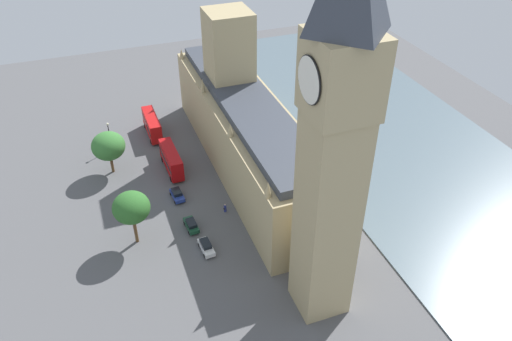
# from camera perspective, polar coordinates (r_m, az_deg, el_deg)

# --- Properties ---
(ground_plane) EXTENTS (145.57, 145.57, 0.00)m
(ground_plane) POSITION_cam_1_polar(r_m,az_deg,el_deg) (104.58, -1.93, 0.22)
(ground_plane) COLOR #565659
(river_thames) EXTENTS (43.27, 131.02, 0.25)m
(river_thames) POSITION_cam_1_polar(r_m,az_deg,el_deg) (118.85, 14.85, 3.77)
(river_thames) COLOR slate
(river_thames) RESTS_ON ground
(parliament_building) EXTENTS (13.64, 59.74, 29.18)m
(parliament_building) POSITION_cam_1_polar(r_m,az_deg,el_deg) (101.67, -1.26, 4.93)
(parliament_building) COLOR tan
(parliament_building) RESTS_ON ground
(clock_tower) EXTENTS (7.82, 7.82, 55.89)m
(clock_tower) POSITION_cam_1_polar(r_m,az_deg,el_deg) (60.52, 8.86, 3.62)
(clock_tower) COLOR tan
(clock_tower) RESTS_ON ground
(double_decker_bus_far_end) EXTENTS (2.71, 10.52, 4.75)m
(double_decker_bus_far_end) POSITION_cam_1_polar(r_m,az_deg,el_deg) (116.65, -11.59, 5.07)
(double_decker_bus_far_end) COLOR red
(double_decker_bus_far_end) RESTS_ON ground
(double_decker_bus_corner) EXTENTS (2.89, 10.57, 4.75)m
(double_decker_bus_corner) POSITION_cam_1_polar(r_m,az_deg,el_deg) (104.01, -9.49, 1.23)
(double_decker_bus_corner) COLOR #B20C0F
(double_decker_bus_corner) RESTS_ON ground
(car_blue_midblock) EXTENTS (2.22, 4.35, 1.74)m
(car_blue_midblock) POSITION_cam_1_polar(r_m,az_deg,el_deg) (97.37, -8.85, -2.67)
(car_blue_midblock) COLOR navy
(car_blue_midblock) RESTS_ON ground
(car_dark_green_kerbside) EXTENTS (2.04, 4.35, 1.74)m
(car_dark_green_kerbside) POSITION_cam_1_polar(r_m,az_deg,el_deg) (90.36, -7.29, -6.06)
(car_dark_green_kerbside) COLOR #19472D
(car_dark_green_kerbside) RESTS_ON ground
(car_white_trailing) EXTENTS (2.05, 4.53, 1.74)m
(car_white_trailing) POSITION_cam_1_polar(r_m,az_deg,el_deg) (86.08, -5.62, -8.49)
(car_white_trailing) COLOR silver
(car_white_trailing) RESTS_ON ground
(pedestrian_leading) EXTENTS (0.71, 0.68, 1.70)m
(pedestrian_leading) POSITION_cam_1_polar(r_m,az_deg,el_deg) (93.43, -3.48, -4.25)
(pedestrian_leading) COLOR navy
(pedestrian_leading) RESTS_ON ground
(plane_tree_near_tower) EXTENTS (6.61, 6.61, 9.01)m
(plane_tree_near_tower) POSITION_cam_1_polar(r_m,az_deg,el_deg) (104.36, -16.25, 2.65)
(plane_tree_near_tower) COLOR brown
(plane_tree_near_tower) RESTS_ON ground
(plane_tree_opposite_hall) EXTENTS (6.20, 6.20, 10.14)m
(plane_tree_opposite_hall) POSITION_cam_1_polar(r_m,az_deg,el_deg) (85.37, -13.83, -4.08)
(plane_tree_opposite_hall) COLOR brown
(plane_tree_opposite_hall) RESTS_ON ground
(street_lamp_by_river_gate) EXTENTS (0.56, 0.56, 6.60)m
(street_lamp_by_river_gate) POSITION_cam_1_polar(r_m,az_deg,el_deg) (112.54, -16.20, 4.26)
(street_lamp_by_river_gate) COLOR black
(street_lamp_by_river_gate) RESTS_ON ground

